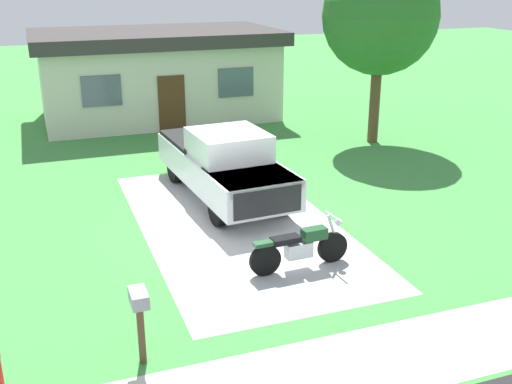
{
  "coord_description": "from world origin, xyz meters",
  "views": [
    {
      "loc": [
        -4.3,
        -13.14,
        5.88
      ],
      "look_at": [
        0.36,
        -0.31,
        0.9
      ],
      "focal_mm": 43.5,
      "sensor_mm": 36.0,
      "label": 1
    }
  ],
  "objects_px": {
    "pickup_truck": "(223,162)",
    "shade_tree": "(380,16)",
    "mailbox": "(139,308)",
    "neighbor_house": "(157,74)",
    "motorcycle": "(300,247)"
  },
  "relations": [
    {
      "from": "motorcycle",
      "to": "mailbox",
      "type": "height_order",
      "value": "mailbox"
    },
    {
      "from": "pickup_truck",
      "to": "shade_tree",
      "type": "relative_size",
      "value": 0.92
    },
    {
      "from": "motorcycle",
      "to": "shade_tree",
      "type": "bearing_deg",
      "value": 51.86
    },
    {
      "from": "neighbor_house",
      "to": "pickup_truck",
      "type": "bearing_deg",
      "value": -91.6
    },
    {
      "from": "motorcycle",
      "to": "pickup_truck",
      "type": "xyz_separation_m",
      "value": [
        -0.23,
        4.66,
        0.48
      ]
    },
    {
      "from": "motorcycle",
      "to": "mailbox",
      "type": "distance_m",
      "value": 4.25
    },
    {
      "from": "shade_tree",
      "to": "mailbox",
      "type": "bearing_deg",
      "value": -134.32
    },
    {
      "from": "pickup_truck",
      "to": "neighbor_house",
      "type": "distance_m",
      "value": 9.91
    },
    {
      "from": "motorcycle",
      "to": "mailbox",
      "type": "bearing_deg",
      "value": -149.67
    },
    {
      "from": "motorcycle",
      "to": "shade_tree",
      "type": "height_order",
      "value": "shade_tree"
    },
    {
      "from": "motorcycle",
      "to": "neighbor_house",
      "type": "relative_size",
      "value": 0.23
    },
    {
      "from": "mailbox",
      "to": "neighbor_house",
      "type": "distance_m",
      "value": 17.08
    },
    {
      "from": "shade_tree",
      "to": "neighbor_house",
      "type": "distance_m",
      "value": 9.34
    },
    {
      "from": "motorcycle",
      "to": "pickup_truck",
      "type": "bearing_deg",
      "value": 92.78
    },
    {
      "from": "motorcycle",
      "to": "shade_tree",
      "type": "xyz_separation_m",
      "value": [
        6.4,
        8.15,
        3.83
      ]
    }
  ]
}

